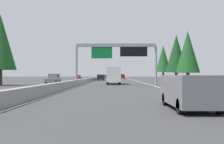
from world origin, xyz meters
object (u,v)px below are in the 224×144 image
object	(u,v)px
minivan_near_center	(189,90)
sedan_distant_b	(106,77)
oncoming_near	(53,79)
conifer_left_near	(0,42)
sign_gantry_overhead	(117,52)
conifer_right_near	(188,52)
pickup_mid_right	(122,76)
minivan_far_center	(101,77)
sedan_near_right	(105,77)
box_truck_mid_left	(114,75)
sedan_distant_a	(114,78)
oncoming_far	(78,78)
conifer_right_far	(163,58)
bus_far_left	(113,74)
conifer_right_mid	(176,54)

from	to	relation	value
minivan_near_center	sedan_distant_b	world-z (taller)	minivan_near_center
oncoming_near	conifer_left_near	size ratio (longest dim) A/B	0.50
sign_gantry_overhead	conifer_right_near	world-z (taller)	conifer_right_near
minivan_near_center	pickup_mid_right	xyz separation A→B (m)	(100.52, -0.04, -0.04)
minivan_far_center	conifer_right_near	size ratio (longest dim) A/B	0.54
sedan_distant_b	sedan_near_right	xyz separation A→B (m)	(-19.49, 0.08, 0.00)
box_truck_mid_left	conifer_left_near	distance (m)	19.57
box_truck_mid_left	oncoming_near	bearing A→B (deg)	68.75
minivan_near_center	minivan_far_center	xyz separation A→B (m)	(64.59, 7.37, 0.00)
minivan_near_center	sedan_near_right	bearing A→B (deg)	4.12
sedan_distant_a	minivan_near_center	bearing A→B (deg)	-176.63
sign_gantry_overhead	pickup_mid_right	size ratio (longest dim) A/B	2.26
oncoming_near	oncoming_far	world-z (taller)	oncoming_near
sedan_distant_a	conifer_right_far	size ratio (longest dim) A/B	0.37
minivan_near_center	sedan_near_right	xyz separation A→B (m)	(100.61, 7.25, -0.27)
sedan_near_right	oncoming_far	distance (m)	23.48
sedan_near_right	conifer_right_near	size ratio (longest dim) A/B	0.48
oncoming_far	minivan_far_center	bearing A→B (deg)	30.58
bus_far_left	conifer_right_mid	size ratio (longest dim) A/B	1.17
sedan_near_right	oncoming_far	bearing A→B (deg)	158.88
bus_far_left	oncoming_near	size ratio (longest dim) A/B	2.05
minivan_near_center	oncoming_far	size ratio (longest dim) A/B	1.14
sedan_distant_a	conifer_right_far	bearing A→B (deg)	-42.72
oncoming_far	conifer_right_near	world-z (taller)	conifer_right_near
sign_gantry_overhead	conifer_left_near	distance (m)	18.56
minivan_far_center	conifer_left_near	distance (m)	38.64
box_truck_mid_left	minivan_far_center	xyz separation A→B (m)	(29.53, 3.66, -0.66)
oncoming_far	minivan_near_center	bearing A→B (deg)	11.29
pickup_mid_right	conifer_left_near	world-z (taller)	conifer_left_near
sedan_distant_b	conifer_left_near	world-z (taller)	conifer_left_near
sign_gantry_overhead	conifer_right_far	world-z (taller)	conifer_right_far
conifer_right_mid	sedan_distant_b	bearing A→B (deg)	11.54
sedan_distant_a	conifer_right_far	distance (m)	25.97
oncoming_far	conifer_left_near	world-z (taller)	conifer_left_near
oncoming_far	sedan_near_right	bearing A→B (deg)	158.88
pickup_mid_right	conifer_right_mid	bearing A→B (deg)	-171.46
minivan_far_center	conifer_right_near	xyz separation A→B (m)	(-32.03, -16.25, 4.62)
box_truck_mid_left	conifer_right_far	xyz separation A→B (m)	(44.93, -17.13, 5.62)
sedan_distant_b	sedan_distant_a	bearing A→B (deg)	-176.54
minivan_far_center	conifer_right_far	world-z (taller)	conifer_right_far
conifer_right_near	pickup_mid_right	bearing A→B (deg)	7.41
minivan_near_center	sedan_distant_a	bearing A→B (deg)	3.37
minivan_near_center	box_truck_mid_left	world-z (taller)	box_truck_mid_left
oncoming_near	sign_gantry_overhead	bearing A→B (deg)	47.95
sedan_distant_a	bus_far_left	xyz separation A→B (m)	(25.60, 0.17, 1.03)
minivan_near_center	conifer_right_near	size ratio (longest dim) A/B	0.54
minivan_far_center	oncoming_far	xyz separation A→B (m)	(14.12, 8.34, -0.27)
sedan_near_right	sedan_distant_b	bearing A→B (deg)	-0.25
sedan_distant_b	minivan_far_center	size ratio (longest dim) A/B	0.88
minivan_far_center	sedan_near_right	bearing A→B (deg)	-0.19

